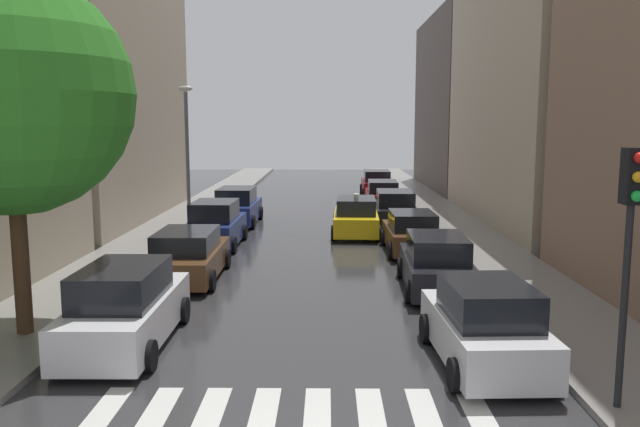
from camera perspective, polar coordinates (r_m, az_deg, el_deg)
The scene contains 21 objects.
ground_plane at distance 31.10m, azimuth -0.48°, elevation -0.92°, with size 28.00×72.00×0.04m, color #323235.
sidewalk_left at distance 31.88m, azimuth -12.24°, elevation -0.71°, with size 3.00×72.00×0.15m, color gray.
sidewalk_right at distance 31.63m, azimuth 11.38°, elevation -0.75°, with size 3.00×72.00×0.15m, color gray.
crosswalk_stripes at distance 11.20m, azimuth -2.65°, elevation -17.49°, with size 6.75×2.20×0.01m.
building_left_mid at distance 34.16m, azimuth -19.79°, elevation 13.49°, with size 6.00×15.93×16.68m, color #B2A38C.
building_right_mid at distance 32.78m, azimuth 19.48°, elevation 10.66°, with size 6.00×16.29×13.16m, color #B2A38C.
building_right_far at distance 48.32m, azimuth 13.25°, elevation 9.48°, with size 6.00×15.38×12.41m, color #564C47.
parked_car_left_nearest at distance 14.70m, azimuth -16.87°, elevation -8.07°, with size 2.02×4.70×1.81m.
parked_car_left_second at distance 20.36m, azimuth -11.65°, elevation -3.71°, with size 2.16×4.61×1.57m.
parked_car_left_third at distance 25.50m, azimuth -9.26°, elevation -1.06°, with size 2.09×4.28×1.82m.
parked_car_left_fourth at distance 31.05m, azimuth -7.36°, elevation 0.57°, with size 2.12×4.60×1.77m.
parked_car_right_nearest at distance 13.41m, azimuth 14.44°, elevation -9.71°, with size 2.15×4.12×1.73m.
parked_car_right_second at distance 18.91m, azimuth 10.29°, elevation -4.48°, with size 2.15×4.45×1.65m.
parked_car_right_third at distance 24.30m, azimuth 8.13°, elevation -1.75°, with size 2.05×4.15×1.55m.
parked_car_right_fourth at distance 30.38m, azimuth 6.65°, elevation 0.35°, with size 2.19×4.63×1.69m.
parked_car_right_fifth at distance 36.44m, azimuth 5.57°, elevation 1.60°, with size 2.13×4.76×1.61m.
parked_car_right_sixth at distance 43.09m, azimuth 5.04°, elevation 2.65°, with size 2.15×4.63×1.69m.
taxi_midroad at distance 27.94m, azimuth 3.21°, elevation -0.33°, with size 2.21×4.66×1.81m.
street_tree_left at distance 15.47m, azimuth -25.84°, elevation 9.52°, with size 5.26×5.26×7.93m.
traffic_light_right_corner at distance 11.37m, azimuth 25.85°, elevation -0.59°, with size 0.30×0.42×4.30m.
lamp_post_left at distance 28.91m, azimuth -11.71°, elevation 5.86°, with size 0.60×0.28×6.28m.
Camera 1 is at (0.61, -6.71, 4.84)m, focal length 36.04 mm.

